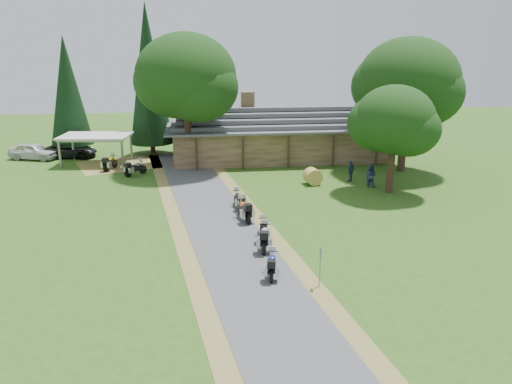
{
  "coord_description": "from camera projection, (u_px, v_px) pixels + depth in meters",
  "views": [
    {
      "loc": [
        -2.06,
        -22.61,
        10.4
      ],
      "look_at": [
        1.59,
        7.05,
        1.6
      ],
      "focal_mm": 35.0,
      "sensor_mm": 36.0,
      "label": 1
    }
  ],
  "objects": [
    {
      "name": "person_c",
      "position": [
        351.0,
        169.0,
        39.41
      ],
      "size": [
        0.69,
        0.69,
        2.0
      ],
      "primitive_type": "imported",
      "rotation": [
        0.0,
        0.0,
        3.93
      ],
      "color": "navy",
      "rests_on": "ground"
    },
    {
      "name": "cedar_near",
      "position": [
        149.0,
        80.0,
        47.78
      ],
      "size": [
        4.17,
        4.17,
        14.39
      ],
      "primitive_type": "cone",
      "color": "black",
      "rests_on": "ground"
    },
    {
      "name": "oak_driveway",
      "position": [
        393.0,
        134.0,
        35.52
      ],
      "size": [
        5.74,
        5.74,
        8.67
      ],
      "primitive_type": null,
      "color": "black",
      "rests_on": "ground"
    },
    {
      "name": "motorcycle_row_c",
      "position": [
        263.0,
        228.0,
        27.7
      ],
      "size": [
        0.81,
        1.9,
        1.26
      ],
      "primitive_type": null,
      "rotation": [
        0.0,
        0.0,
        1.45
      ],
      "color": "orange",
      "rests_on": "ground"
    },
    {
      "name": "person_a",
      "position": [
        369.0,
        173.0,
        38.21
      ],
      "size": [
        0.69,
        0.61,
        2.02
      ],
      "primitive_type": "imported",
      "rotation": [
        0.0,
        0.0,
        3.55
      ],
      "color": "navy",
      "rests_on": "ground"
    },
    {
      "name": "motorcycle_carport_b",
      "position": [
        135.0,
        167.0,
        41.38
      ],
      "size": [
        1.84,
        1.87,
        1.35
      ],
      "primitive_type": null,
      "rotation": [
        0.0,
        0.0,
        0.8
      ],
      "color": "slate",
      "rests_on": "ground"
    },
    {
      "name": "hay_bale",
      "position": [
        313.0,
        176.0,
        38.69
      ],
      "size": [
        1.37,
        1.28,
        1.26
      ],
      "primitive_type": "cylinder",
      "rotation": [
        1.57,
        0.0,
        0.1
      ],
      "color": "olive",
      "rests_on": "ground"
    },
    {
      "name": "carport",
      "position": [
        97.0,
        149.0,
        45.36
      ],
      "size": [
        6.49,
        4.69,
        2.64
      ],
      "primitive_type": null,
      "rotation": [
        0.0,
        0.0,
        -0.11
      ],
      "color": "silver",
      "rests_on": "ground"
    },
    {
      "name": "car_dark_suv",
      "position": [
        70.0,
        147.0,
        47.84
      ],
      "size": [
        2.86,
        5.63,
        2.07
      ],
      "primitive_type": "imported",
      "rotation": [
        0.0,
        0.0,
        1.46
      ],
      "color": "black",
      "rests_on": "ground"
    },
    {
      "name": "person_b",
      "position": [
        371.0,
        174.0,
        37.88
      ],
      "size": [
        0.73,
        0.7,
        2.1
      ],
      "primitive_type": "imported",
      "rotation": [
        0.0,
        0.0,
        2.51
      ],
      "color": "navy",
      "rests_on": "ground"
    },
    {
      "name": "motorcycle_row_e",
      "position": [
        239.0,
        199.0,
        33.0
      ],
      "size": [
        0.93,
        1.98,
        1.3
      ],
      "primitive_type": null,
      "rotation": [
        0.0,
        0.0,
        1.74
      ],
      "color": "black",
      "rests_on": "ground"
    },
    {
      "name": "ground",
      "position": [
        242.0,
        264.0,
        24.71
      ],
      "size": [
        120.0,
        120.0,
        0.0
      ],
      "primitive_type": "plane",
      "color": "#295718",
      "rests_on": "ground"
    },
    {
      "name": "sign_post",
      "position": [
        320.0,
        267.0,
        22.12
      ],
      "size": [
        0.34,
        0.06,
        1.91
      ],
      "primitive_type": null,
      "color": "gray",
      "rests_on": "ground"
    },
    {
      "name": "motorcycle_carport_a",
      "position": [
        110.0,
        162.0,
        43.2
      ],
      "size": [
        1.3,
        2.14,
        1.39
      ],
      "primitive_type": null,
      "rotation": [
        0.0,
        0.0,
        1.23
      ],
      "color": "#DEB401",
      "rests_on": "ground"
    },
    {
      "name": "cedar_far",
      "position": [
        68.0,
        96.0,
        47.93
      ],
      "size": [
        4.0,
        4.0,
        11.41
      ],
      "primitive_type": "cone",
      "color": "black",
      "rests_on": "ground"
    },
    {
      "name": "motorcycle_row_b",
      "position": [
        265.0,
        236.0,
        26.39
      ],
      "size": [
        1.02,
        2.17,
        1.43
      ],
      "primitive_type": null,
      "rotation": [
        0.0,
        0.0,
        1.4
      ],
      "color": "#A4A6AB",
      "rests_on": "ground"
    },
    {
      "name": "motorcycle_row_a",
      "position": [
        272.0,
        263.0,
        23.28
      ],
      "size": [
        0.91,
        1.9,
        1.25
      ],
      "primitive_type": null,
      "rotation": [
        0.0,
        0.0,
        1.39
      ],
      "color": "navy",
      "rests_on": "ground"
    },
    {
      "name": "oak_lodge_left",
      "position": [
        187.0,
        95.0,
        42.13
      ],
      "size": [
        8.48,
        8.48,
        12.8
      ],
      "primitive_type": null,
      "color": "black",
      "rests_on": "ground"
    },
    {
      "name": "driveway",
      "position": [
        226.0,
        235.0,
        28.46
      ],
      "size": [
        51.95,
        51.95,
        0.0
      ],
      "primitive_type": "plane",
      "rotation": [
        0.0,
        0.0,
        0.14
      ],
      "color": "#454547",
      "rests_on": "ground"
    },
    {
      "name": "oak_lodge_right",
      "position": [
        407.0,
        99.0,
        41.35
      ],
      "size": [
        8.36,
        8.36,
        12.26
      ],
      "primitive_type": null,
      "color": "black",
      "rests_on": "ground"
    },
    {
      "name": "lodge",
      "position": [
        280.0,
        132.0,
        47.57
      ],
      "size": [
        21.4,
        9.4,
        4.9
      ],
      "primitive_type": null,
      "color": "brown",
      "rests_on": "ground"
    },
    {
      "name": "car_white_sedan",
      "position": [
        33.0,
        149.0,
        47.09
      ],
      "size": [
        4.29,
        6.45,
        1.99
      ],
      "primitive_type": "imported",
      "rotation": [
        0.0,
        0.0,
        1.25
      ],
      "color": "silver",
      "rests_on": "ground"
    },
    {
      "name": "motorcycle_row_d",
      "position": [
        244.0,
        209.0,
        30.74
      ],
      "size": [
        1.07,
        2.21,
        1.45
      ],
      "primitive_type": null,
      "rotation": [
        0.0,
        0.0,
        1.75
      ],
      "color": "orange",
      "rests_on": "ground"
    }
  ]
}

